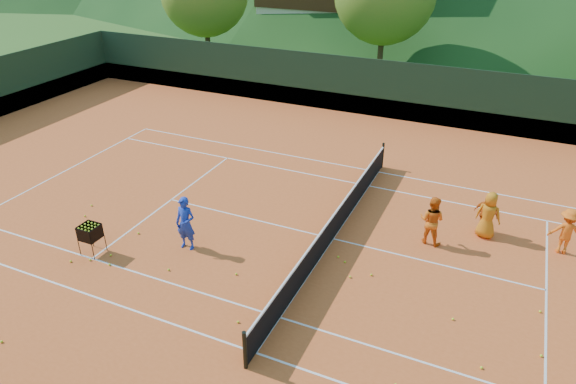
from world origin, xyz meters
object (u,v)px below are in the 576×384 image
at_px(student_a, 432,220).
at_px(tennis_net, 334,226).
at_px(student_b, 486,214).
at_px(student_c, 488,215).
at_px(ball_hopper, 90,233).
at_px(student_d, 566,231).
at_px(coach, 186,223).

distance_m(student_a, tennis_net, 3.10).
bearing_deg(student_b, student_a, 63.09).
distance_m(student_c, ball_hopper, 12.61).
bearing_deg(student_c, tennis_net, 34.15).
bearing_deg(student_c, student_b, -65.81).
relative_size(student_d, tennis_net, 0.13).
distance_m(coach, ball_hopper, 2.92).
relative_size(tennis_net, ball_hopper, 12.07).
distance_m(student_b, ball_hopper, 12.67).
bearing_deg(student_d, student_b, -10.04).
distance_m(coach, tennis_net, 4.71).
bearing_deg(student_d, student_c, -3.42).
distance_m(tennis_net, ball_hopper, 7.61).
bearing_deg(student_d, student_a, 12.02).
xyz_separation_m(student_c, tennis_net, (-4.50, -2.21, -0.31)).
relative_size(coach, ball_hopper, 1.79).
distance_m(coach, student_d, 11.78).
bearing_deg(student_a, student_d, -154.83).
distance_m(student_a, student_b, 2.07).
xyz_separation_m(student_c, ball_hopper, (-11.06, -6.05, -0.06)).
bearing_deg(coach, student_a, 23.22).
bearing_deg(student_d, tennis_net, 13.95).
height_order(student_b, ball_hopper, student_b).
xyz_separation_m(student_b, tennis_net, (-4.42, -2.48, -0.20)).
distance_m(student_b, student_d, 2.38).
distance_m(student_b, tennis_net, 5.07).
bearing_deg(tennis_net, student_b, 29.34).
bearing_deg(student_a, student_b, -129.12).
height_order(tennis_net, ball_hopper, tennis_net).
bearing_deg(student_c, student_a, 42.55).
xyz_separation_m(student_b, student_d, (2.37, -0.24, 0.07)).
height_order(student_a, student_c, student_a).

